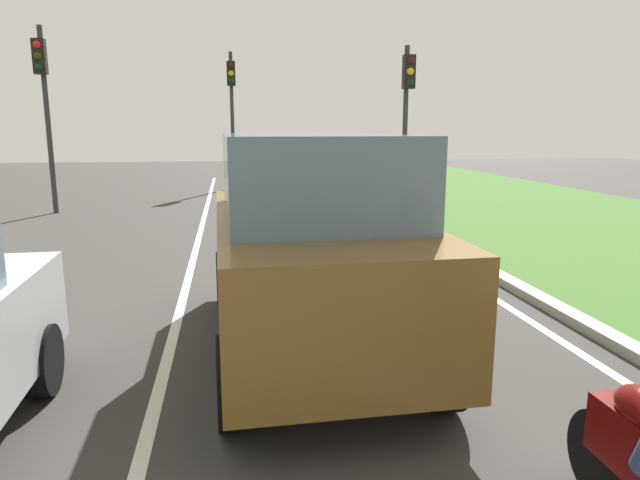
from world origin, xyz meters
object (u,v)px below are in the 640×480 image
object	(u,v)px
traffic_light_overhead_left	(44,90)
traffic_light_far_median	(232,99)
traffic_light_near_right	(407,101)
car_suv_ahead	(310,243)

from	to	relation	value
traffic_light_overhead_left	traffic_light_far_median	xyz separation A→B (m)	(5.01, 5.95, 0.11)
traffic_light_near_right	traffic_light_overhead_left	bearing A→B (deg)	174.25
traffic_light_overhead_left	traffic_light_far_median	distance (m)	7.78
traffic_light_far_median	traffic_light_near_right	bearing A→B (deg)	-55.55
traffic_light_overhead_left	car_suv_ahead	bearing A→B (deg)	-62.53
car_suv_ahead	traffic_light_near_right	world-z (taller)	traffic_light_near_right
car_suv_ahead	traffic_light_overhead_left	size ratio (longest dim) A/B	0.91
traffic_light_near_right	traffic_light_overhead_left	size ratio (longest dim) A/B	0.91
traffic_light_near_right	traffic_light_overhead_left	xyz separation A→B (m)	(-9.76, 0.98, 0.24)
car_suv_ahead	traffic_light_far_median	size ratio (longest dim) A/B	0.88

